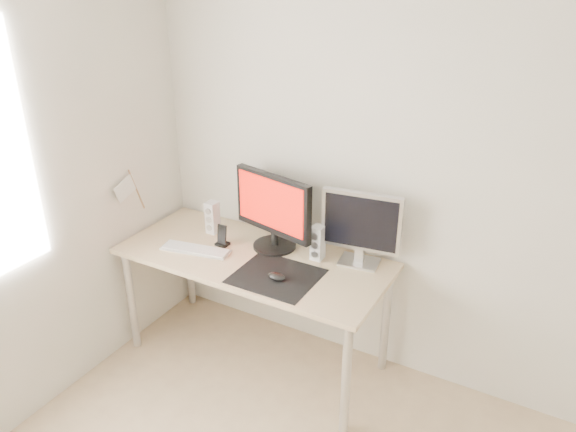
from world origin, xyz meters
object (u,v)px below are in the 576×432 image
at_px(second_monitor, 361,225).
at_px(main_monitor, 273,209).
at_px(desk, 254,268).
at_px(speaker_left, 212,217).
at_px(mouse, 277,276).
at_px(phone_dock, 222,239).
at_px(keyboard, 196,249).
at_px(speaker_right, 318,243).

bearing_deg(second_monitor, main_monitor, -171.71).
xyz_separation_m(desk, speaker_left, (-0.39, 0.14, 0.18)).
bearing_deg(mouse, speaker_left, 155.07).
relative_size(mouse, phone_dock, 0.77).
height_order(desk, second_monitor, second_monitor).
height_order(main_monitor, phone_dock, main_monitor).
relative_size(second_monitor, keyboard, 1.04).
relative_size(main_monitor, phone_dock, 4.09).
bearing_deg(main_monitor, mouse, -56.72).
relative_size(speaker_right, phone_dock, 1.55).
bearing_deg(desk, second_monitor, 21.65).
height_order(second_monitor, speaker_left, second_monitor).
distance_m(main_monitor, second_monitor, 0.53).
distance_m(mouse, main_monitor, 0.44).
xyz_separation_m(desk, second_monitor, (0.57, 0.23, 0.32)).
height_order(desk, main_monitor, main_monitor).
relative_size(desk, keyboard, 3.68).
xyz_separation_m(mouse, second_monitor, (0.32, 0.39, 0.22)).
distance_m(desk, phone_dock, 0.26).
height_order(second_monitor, phone_dock, second_monitor).
bearing_deg(keyboard, phone_dock, 53.13).
height_order(mouse, second_monitor, second_monitor).
xyz_separation_m(second_monitor, keyboard, (-0.91, -0.34, -0.23)).
height_order(main_monitor, speaker_right, main_monitor).
xyz_separation_m(second_monitor, phone_dock, (-0.81, -0.20, -0.20)).
distance_m(main_monitor, phone_dock, 0.38).
distance_m(main_monitor, speaker_left, 0.46).
relative_size(desk, main_monitor, 2.93).
xyz_separation_m(second_monitor, speaker_left, (-0.96, -0.09, -0.14)).
bearing_deg(mouse, phone_dock, 159.53).
bearing_deg(speaker_right, desk, -155.26).
xyz_separation_m(desk, main_monitor, (0.05, 0.15, 0.33)).
relative_size(mouse, keyboard, 0.24).
xyz_separation_m(main_monitor, speaker_right, (0.29, 0.01, -0.15)).
xyz_separation_m(speaker_right, phone_dock, (-0.58, -0.13, -0.06)).
height_order(mouse, desk, mouse).
relative_size(mouse, second_monitor, 0.23).
bearing_deg(speaker_left, desk, -19.62).
xyz_separation_m(mouse, speaker_right, (0.09, 0.32, 0.08)).
distance_m(speaker_left, speaker_right, 0.73).
relative_size(speaker_left, keyboard, 0.48).
bearing_deg(phone_dock, desk, -5.45).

